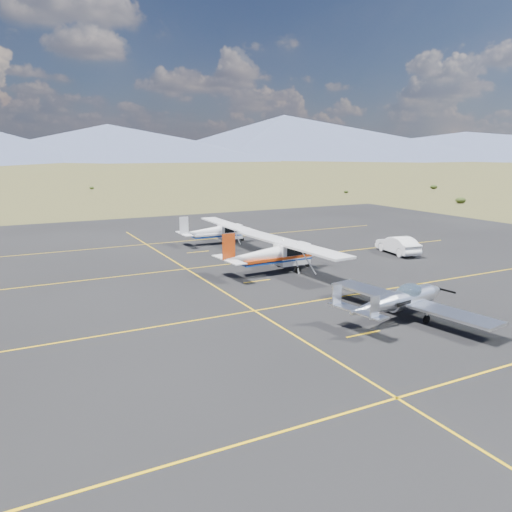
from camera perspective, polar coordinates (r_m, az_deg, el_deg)
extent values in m
plane|color=#383D1C|center=(28.88, 12.39, -5.54)|extent=(1600.00, 1600.00, 0.00)
cube|color=black|center=(34.32, 4.94, -2.50)|extent=(72.00, 72.00, 0.02)
cube|color=silver|center=(27.41, 17.02, -4.98)|extent=(3.15, 9.80, 0.13)
ellipsoid|color=#99BFD8|center=(27.27, 17.08, -3.94)|extent=(1.91, 1.29, 0.88)
cube|color=silver|center=(24.34, 11.47, -6.09)|extent=(1.28, 3.31, 0.06)
cube|color=silver|center=(23.35, 13.43, -5.72)|extent=(0.59, 0.16, 1.08)
cube|color=silver|center=(24.84, 9.23, -4.46)|extent=(0.59, 0.16, 1.08)
cylinder|color=black|center=(28.95, 18.97, -5.48)|extent=(0.38, 0.16, 0.37)
cylinder|color=black|center=(26.72, 18.90, -6.85)|extent=(0.44, 0.19, 0.43)
cylinder|color=black|center=(28.16, 14.57, -5.62)|extent=(0.44, 0.19, 0.43)
cube|color=silver|center=(36.38, 4.14, 0.25)|extent=(2.52, 1.43, 1.50)
cube|color=silver|center=(36.11, 3.88, 1.42)|extent=(2.52, 12.28, 0.16)
cube|color=black|center=(36.32, 4.15, 0.73)|extent=(1.86, 1.43, 0.61)
cube|color=#C23E10|center=(35.61, 2.25, -0.17)|extent=(5.62, 1.66, 0.20)
cube|color=#C23E10|center=(33.49, -3.14, 1.08)|extent=(0.95, 0.14, 1.77)
cube|color=silver|center=(33.67, -3.12, -0.41)|extent=(1.06, 3.59, 0.07)
cylinder|color=black|center=(37.42, 5.93, -0.96)|extent=(0.41, 0.14, 0.40)
cylinder|color=black|center=(35.47, 4.77, -1.59)|extent=(0.50, 0.18, 0.49)
cylinder|color=black|center=(37.33, 2.68, -0.87)|extent=(0.50, 0.18, 0.49)
cube|color=white|center=(47.23, -2.98, 2.80)|extent=(2.13, 1.14, 1.30)
cube|color=white|center=(47.05, -3.20, 3.59)|extent=(1.64, 10.62, 0.13)
cube|color=black|center=(47.19, -2.98, 3.12)|extent=(1.56, 1.17, 0.53)
cube|color=white|center=(46.77, -4.38, 2.57)|extent=(4.83, 1.19, 0.17)
cube|color=white|center=(45.50, -8.23, 3.50)|extent=(0.82, 0.08, 1.54)
cube|color=white|center=(45.61, -8.20, 2.54)|extent=(0.77, 3.09, 0.06)
cylinder|color=black|center=(47.88, -1.59, 1.92)|extent=(0.35, 0.10, 0.35)
cylinder|color=black|center=(46.34, -2.79, 1.62)|extent=(0.43, 0.13, 0.42)
cylinder|color=black|center=(48.17, -3.76, 2.00)|extent=(0.43, 0.13, 0.42)
imported|color=white|center=(43.60, 15.89, 1.23)|extent=(2.29, 4.76, 1.51)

